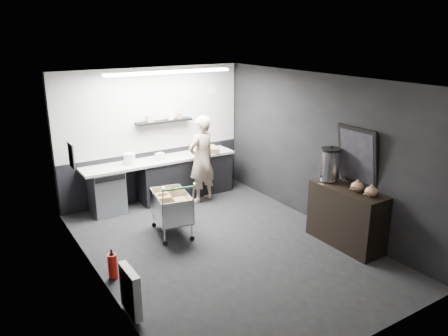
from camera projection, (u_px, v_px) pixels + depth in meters
floor at (225, 247)px, 7.15m from camera, size 5.50×5.50×0.00m
ceiling at (225, 80)px, 6.33m from camera, size 5.50×5.50×0.00m
wall_back at (153, 134)px, 8.95m from camera, size 5.50×0.00×5.50m
wall_front at (367, 237)px, 4.53m from camera, size 5.50×0.00×5.50m
wall_left at (96, 193)px, 5.72m from camera, size 0.00×5.50×5.50m
wall_right at (319, 150)px, 7.76m from camera, size 0.00×5.50×5.50m
kitchen_wall_panel at (152, 110)px, 8.79m from camera, size 3.95×0.02×1.70m
dado_panel at (155, 174)px, 9.20m from camera, size 3.95×0.02×1.00m
floating_shelf at (164, 121)px, 8.87m from camera, size 1.20×0.22×0.04m
wall_clock at (212, 90)px, 9.40m from camera, size 0.20×0.03×0.20m
poster at (71, 155)px, 6.72m from camera, size 0.02×0.30×0.40m
poster_red_band at (71, 151)px, 6.70m from camera, size 0.02×0.22×0.10m
radiator at (130, 291)px, 5.33m from camera, size 0.10×0.50×0.60m
ceiling_strip at (170, 72)px, 7.83m from camera, size 2.40×0.20×0.04m
prep_counter at (168, 179)px, 9.03m from camera, size 3.20×0.61×0.90m
person at (202, 159)px, 8.82m from camera, size 0.74×0.58×1.80m
shopping_cart at (171, 208)px, 7.47m from camera, size 0.69×1.01×1.01m
sideboard at (346, 209)px, 7.10m from camera, size 0.56×1.31×1.96m
fire_extinguisher at (113, 265)px, 6.19m from camera, size 0.13×0.13×0.44m
cardboard_box at (204, 150)px, 9.27m from camera, size 0.63×0.53×0.11m
pink_tub at (130, 159)px, 8.46m from camera, size 0.22×0.22×0.22m
white_container at (160, 157)px, 8.74m from camera, size 0.19×0.17×0.14m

